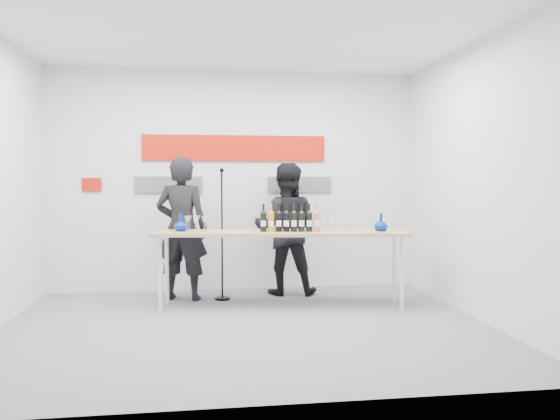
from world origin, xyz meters
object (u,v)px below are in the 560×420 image
Objects in this scene: tasting_table at (281,237)px; mic_stand at (222,260)px; presenter_right at (285,229)px; presenter_left at (182,228)px.

mic_stand is (-0.68, 0.48, -0.33)m from tasting_table.
presenter_left is at bearing 16.88° from presenter_right.
presenter_right is (1.35, 0.17, -0.04)m from presenter_left.
presenter_right reaches higher than tasting_table.
tasting_table is 1.76× the size of presenter_right.
mic_stand is at bearing 152.16° from tasting_table.
tasting_table is at bearing 86.96° from presenter_right.
mic_stand is (0.50, -0.07, -0.40)m from presenter_left.
tasting_table is 0.90m from mic_stand.
presenter_left is 1.04× the size of presenter_right.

